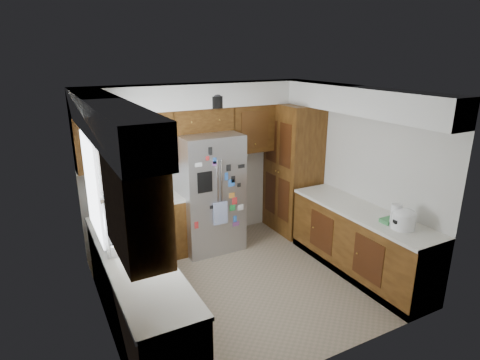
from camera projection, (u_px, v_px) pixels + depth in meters
name	position (u px, v px, depth m)	size (l,w,h in m)	color
floor	(247.00, 282.00, 5.34)	(3.60, 3.60, 0.00)	gray
room_shell	(226.00, 144.00, 5.05)	(3.64, 3.24, 2.52)	beige
left_counter_run	(143.00, 279.00, 4.63)	(1.36, 3.20, 0.92)	#3A210B
right_counter_run	(360.00, 244.00, 5.49)	(0.63, 2.25, 0.92)	#3A210B
pantry	(293.00, 169.00, 6.65)	(0.60, 0.90, 2.15)	#3A210B
fridge	(209.00, 192.00, 6.08)	(0.90, 0.79, 1.80)	#A7A7AD
bridge_cabinet	(201.00, 119.00, 5.94)	(0.96, 0.34, 0.35)	#3A210B
fridge_top_items	(197.00, 99.00, 5.77)	(0.79, 0.37, 0.31)	#1441A4
sink_assembly	(125.00, 235.00, 4.45)	(0.52, 0.72, 0.37)	white
left_counter_clutter	(115.00, 209.00, 5.04)	(0.35, 0.91, 0.38)	black
rice_cooker	(404.00, 218.00, 4.75)	(0.29, 0.28, 0.25)	white
paper_towel	(396.00, 215.00, 4.82)	(0.12, 0.12, 0.28)	white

